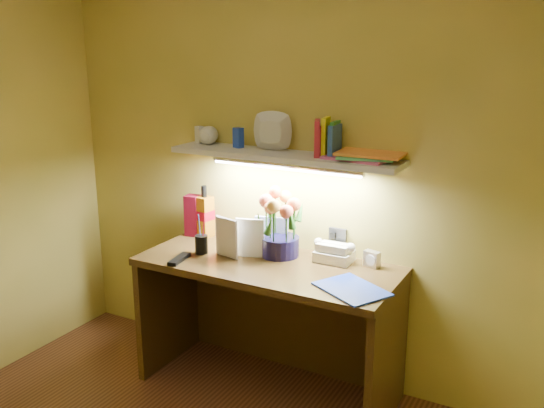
% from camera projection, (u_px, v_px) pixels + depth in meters
% --- Properties ---
extents(desk, '(1.40, 0.60, 0.75)m').
position_uv_depth(desk, '(268.00, 327.00, 3.32)').
color(desk, '#32200D').
rests_on(desk, ground).
extents(flower_bouquet, '(0.28, 0.28, 0.37)m').
position_uv_depth(flower_bouquet, '(280.00, 223.00, 3.29)').
color(flower_bouquet, '#100D33').
rests_on(flower_bouquet, desk).
extents(telephone, '(0.20, 0.15, 0.12)m').
position_uv_depth(telephone, '(334.00, 251.00, 3.24)').
color(telephone, white).
rests_on(telephone, desk).
extents(desk_clock, '(0.09, 0.06, 0.08)m').
position_uv_depth(desk_clock, '(372.00, 259.00, 3.16)').
color(desk_clock, silver).
rests_on(desk_clock, desk).
extents(whisky_bottle, '(0.10, 0.10, 0.31)m').
position_uv_depth(whisky_bottle, '(205.00, 211.00, 3.62)').
color(whisky_bottle, '#AE650D').
rests_on(whisky_bottle, desk).
extents(whisky_box, '(0.09, 0.09, 0.25)m').
position_uv_depth(whisky_box, '(193.00, 215.00, 3.66)').
color(whisky_box, '#5F0718').
rests_on(whisky_box, desk).
extents(pen_cup, '(0.07, 0.07, 0.17)m').
position_uv_depth(pen_cup, '(201.00, 238.00, 3.35)').
color(pen_cup, black).
rests_on(pen_cup, desk).
extents(art_card, '(0.19, 0.08, 0.19)m').
position_uv_depth(art_card, '(271.00, 234.00, 3.41)').
color(art_card, silver).
rests_on(art_card, desk).
extents(tv_remote, '(0.08, 0.19, 0.02)m').
position_uv_depth(tv_remote, '(179.00, 259.00, 3.26)').
color(tv_remote, black).
rests_on(tv_remote, desk).
extents(blue_folder, '(0.40, 0.37, 0.01)m').
position_uv_depth(blue_folder, '(352.00, 289.00, 2.88)').
color(blue_folder, blue).
rests_on(blue_folder, desk).
extents(desk_book_a, '(0.16, 0.06, 0.22)m').
position_uv_depth(desk_book_a, '(216.00, 234.00, 3.35)').
color(desk_book_a, silver).
rests_on(desk_book_a, desk).
extents(desk_book_b, '(0.16, 0.06, 0.22)m').
position_uv_depth(desk_book_b, '(236.00, 237.00, 3.31)').
color(desk_book_b, silver).
rests_on(desk_book_b, desk).
extents(wall_shelf, '(1.30, 0.31, 0.23)m').
position_uv_depth(wall_shelf, '(288.00, 150.00, 3.22)').
color(wall_shelf, silver).
rests_on(wall_shelf, ground).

